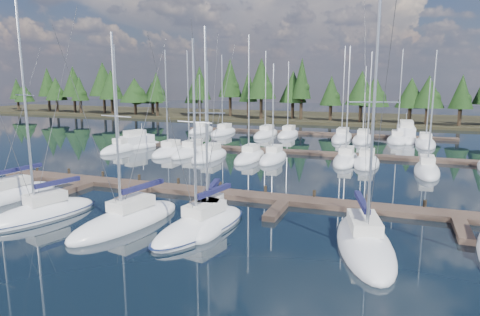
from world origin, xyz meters
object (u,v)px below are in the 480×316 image
at_px(front_sailboat_0, 4,197).
at_px(front_sailboat_3, 209,219).
at_px(front_sailboat_5, 365,243).
at_px(motor_yacht_left, 138,144).
at_px(front_sailboat_1, 42,213).
at_px(front_sailboat_4, 201,226).
at_px(front_sailboat_2, 127,220).
at_px(motor_yacht_right, 405,137).
at_px(main_dock, 212,195).

height_order(front_sailboat_0, front_sailboat_3, front_sailboat_3).
height_order(front_sailboat_5, motor_yacht_left, front_sailboat_5).
distance_m(front_sailboat_1, front_sailboat_4, 11.60).
xyz_separation_m(front_sailboat_0, front_sailboat_4, (17.58, -0.83, -0.01)).
height_order(front_sailboat_0, front_sailboat_5, front_sailboat_5).
relative_size(front_sailboat_2, front_sailboat_4, 1.04).
height_order(front_sailboat_0, motor_yacht_left, front_sailboat_0).
bearing_deg(motor_yacht_right, front_sailboat_5, -93.32).
height_order(front_sailboat_2, front_sailboat_4, front_sailboat_2).
bearing_deg(motor_yacht_right, main_dock, -110.54).
bearing_deg(motor_yacht_left, front_sailboat_2, -57.73).
relative_size(front_sailboat_2, motor_yacht_left, 1.53).
bearing_deg(front_sailboat_1, motor_yacht_left, 111.25).
bearing_deg(front_sailboat_2, front_sailboat_3, 22.36).
distance_m(main_dock, front_sailboat_5, 14.15).
relative_size(front_sailboat_2, motor_yacht_right, 1.26).
xyz_separation_m(front_sailboat_4, front_sailboat_5, (9.99, 0.60, 0.01)).
distance_m(front_sailboat_1, front_sailboat_5, 21.59).
relative_size(front_sailboat_1, front_sailboat_5, 1.02).
height_order(main_dock, front_sailboat_5, front_sailboat_5).
relative_size(front_sailboat_3, motor_yacht_left, 1.57).
height_order(front_sailboat_2, front_sailboat_3, front_sailboat_3).
height_order(front_sailboat_4, motor_yacht_left, front_sailboat_4).
bearing_deg(front_sailboat_3, motor_yacht_left, 131.20).
bearing_deg(motor_yacht_right, front_sailboat_0, -122.80).
bearing_deg(front_sailboat_4, main_dock, 108.37).
xyz_separation_m(main_dock, front_sailboat_4, (2.44, -7.36, 0.07)).
bearing_deg(front_sailboat_3, motor_yacht_right, 74.61).
xyz_separation_m(front_sailboat_1, front_sailboat_3, (11.44, 2.89, -0.01)).
relative_size(motor_yacht_left, motor_yacht_right, 0.83).
bearing_deg(front_sailboat_0, motor_yacht_right, 57.20).
bearing_deg(front_sailboat_2, front_sailboat_0, 173.18).
distance_m(front_sailboat_1, front_sailboat_2, 6.49).
distance_m(front_sailboat_3, motor_yacht_left, 34.32).
distance_m(front_sailboat_4, motor_yacht_right, 49.53).
xyz_separation_m(front_sailboat_0, motor_yacht_right, (30.31, 47.03, 0.27)).
relative_size(front_sailboat_4, motor_yacht_left, 1.47).
bearing_deg(motor_yacht_left, front_sailboat_1, -68.75).
bearing_deg(front_sailboat_2, front_sailboat_4, 7.51).
relative_size(front_sailboat_1, motor_yacht_right, 1.48).
xyz_separation_m(front_sailboat_1, front_sailboat_4, (11.50, 1.50, -0.03)).
relative_size(front_sailboat_0, motor_yacht_left, 1.50).
xyz_separation_m(front_sailboat_2, motor_yacht_left, (-17.61, 27.88, 0.18)).
relative_size(front_sailboat_0, front_sailboat_2, 0.98).
distance_m(main_dock, motor_yacht_right, 43.25).
xyz_separation_m(front_sailboat_2, front_sailboat_4, (5.06, 0.67, -0.00)).
xyz_separation_m(front_sailboat_3, front_sailboat_5, (10.05, -0.79, -0.01)).
xyz_separation_m(main_dock, front_sailboat_1, (-9.05, -8.86, 0.10)).
height_order(front_sailboat_3, front_sailboat_4, front_sailboat_3).
bearing_deg(front_sailboat_1, front_sailboat_4, 7.42).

